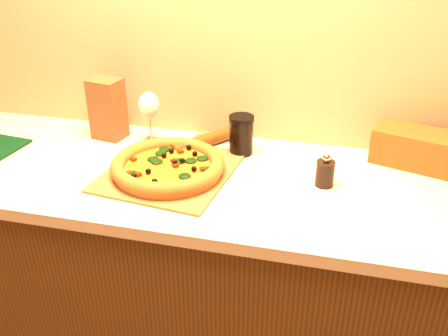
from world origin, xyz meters
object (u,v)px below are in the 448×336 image
rolling_pin (202,142)px  dark_jar (241,135)px  pizza (168,166)px  wine_glass (149,107)px  pepper_grinder (325,173)px  pizza_peel (173,168)px

rolling_pin → dark_jar: 0.15m
pizza → dark_jar: bearing=47.7°
pizza → rolling_pin: bearing=77.3°
dark_jar → rolling_pin: bearing=178.0°
wine_glass → dark_jar: bearing=-1.6°
dark_jar → pepper_grinder: bearing=-28.3°
pepper_grinder → rolling_pin: 0.48m
pepper_grinder → rolling_pin: size_ratio=0.37×
pizza_peel → pepper_grinder: pepper_grinder is taller
pizza_peel → dark_jar: (0.19, 0.18, 0.07)m
wine_glass → dark_jar: size_ratio=1.39×
pepper_grinder → dark_jar: size_ratio=0.79×
rolling_pin → pizza_peel: bearing=-104.6°
pizza → wine_glass: bearing=122.9°
pizza_peel → dark_jar: size_ratio=4.36×
pizza_peel → pepper_grinder: size_ratio=5.54×
pizza → rolling_pin: (0.05, 0.22, -0.01)m
pizza_peel → wine_glass: 0.27m
pepper_grinder → rolling_pin: bearing=159.5°
wine_glass → pizza: bearing=-57.1°
pizza_peel → wine_glass: wine_glass is taller
pizza_peel → pepper_grinder: bearing=8.4°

